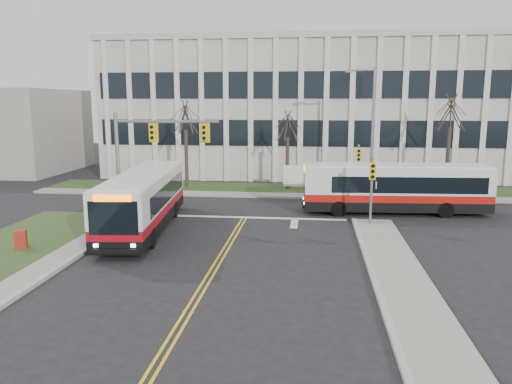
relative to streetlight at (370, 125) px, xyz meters
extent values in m
plane|color=black|center=(-8.03, -16.20, -5.19)|extent=(120.00, 120.00, 0.00)
cube|color=#9E9B93|center=(-0.53, -21.20, -5.12)|extent=(2.00, 26.00, 0.14)
cube|color=#9E9B93|center=(-3.03, -1.00, -5.12)|extent=(44.00, 1.60, 0.14)
cube|color=#31471E|center=(-3.03, 1.80, -5.13)|extent=(44.00, 5.00, 0.12)
cube|color=silver|center=(-3.03, 13.80, 0.81)|extent=(40.00, 16.00, 12.00)
cube|color=#9E9B93|center=(-34.03, 9.80, -1.19)|extent=(12.00, 12.00, 8.00)
cylinder|color=slate|center=(-15.33, -9.00, -2.09)|extent=(0.22, 0.22, 6.20)
cylinder|color=slate|center=(-12.33, -9.00, 0.51)|extent=(6.00, 0.16, 0.16)
cube|color=yellow|center=(-13.13, -9.15, -0.09)|extent=(0.34, 0.24, 0.92)
cube|color=yellow|center=(-10.13, -9.15, -0.09)|extent=(0.34, 0.24, 0.92)
cylinder|color=slate|center=(-0.83, -9.20, -3.29)|extent=(0.14, 0.14, 3.80)
cube|color=yellow|center=(-0.83, -9.40, -2.09)|extent=(0.34, 0.24, 0.92)
cylinder|color=slate|center=(-0.83, -0.70, -3.29)|extent=(0.14, 0.14, 3.80)
cube|color=yellow|center=(-0.83, -0.90, -2.09)|extent=(0.34, 0.24, 0.92)
cylinder|color=slate|center=(0.17, 0.00, -0.59)|extent=(0.20, 0.20, 9.20)
cylinder|color=slate|center=(-0.73, 0.00, 3.81)|extent=(1.80, 0.14, 0.14)
cube|color=slate|center=(-1.63, 0.00, 3.76)|extent=(0.50, 0.25, 0.18)
cylinder|color=slate|center=(-6.13, 1.30, -4.69)|extent=(0.08, 0.08, 1.00)
cylinder|color=slate|center=(-4.93, 1.30, -4.69)|extent=(0.08, 0.08, 1.00)
cube|color=white|center=(-5.53, 1.30, -3.99)|extent=(1.50, 0.12, 1.60)
cylinder|color=#42352B|center=(-14.03, 1.80, -2.88)|extent=(0.28, 0.28, 4.62)
cylinder|color=#42352B|center=(-6.03, 2.00, -3.15)|extent=(0.28, 0.28, 4.09)
cylinder|color=#42352B|center=(5.97, 1.80, -2.72)|extent=(0.28, 0.28, 4.95)
cube|color=maroon|center=(-17.43, -15.79, -4.72)|extent=(0.63, 0.61, 0.95)
camera|label=1|loc=(-4.09, -36.72, 1.58)|focal=35.00mm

